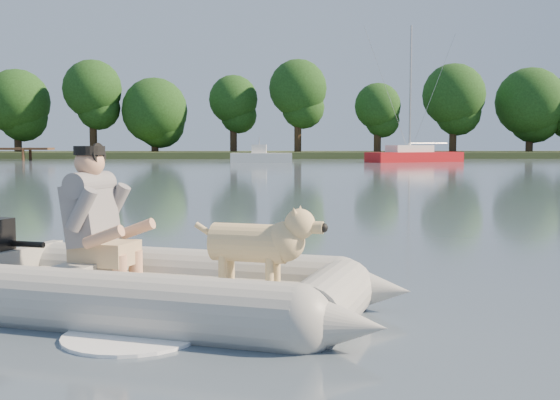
{
  "coord_description": "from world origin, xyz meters",
  "views": [
    {
      "loc": [
        -0.06,
        -6.1,
        1.4
      ],
      "look_at": [
        0.19,
        1.92,
        0.75
      ],
      "focal_mm": 45.0,
      "sensor_mm": 36.0,
      "label": 1
    }
  ],
  "objects_px": {
    "dinghy": "(168,237)",
    "motorboat": "(262,151)",
    "dog": "(249,250)",
    "man": "(93,210)",
    "sailboat": "(414,156)"
  },
  "relations": [
    {
      "from": "dinghy",
      "to": "motorboat",
      "type": "relative_size",
      "value": 1.13
    },
    {
      "from": "dinghy",
      "to": "dog",
      "type": "xyz_separation_m",
      "value": [
        0.67,
        -0.18,
        -0.08
      ]
    },
    {
      "from": "man",
      "to": "dinghy",
      "type": "bearing_deg",
      "value": -4.24
    },
    {
      "from": "dinghy",
      "to": "motorboat",
      "type": "xyz_separation_m",
      "value": [
        1.0,
        44.56,
        0.24
      ]
    },
    {
      "from": "motorboat",
      "to": "sailboat",
      "type": "height_order",
      "value": "sailboat"
    },
    {
      "from": "sailboat",
      "to": "dog",
      "type": "bearing_deg",
      "value": -127.18
    },
    {
      "from": "dog",
      "to": "sailboat",
      "type": "bearing_deg",
      "value": 95.41
    },
    {
      "from": "man",
      "to": "dog",
      "type": "relative_size",
      "value": 1.16
    },
    {
      "from": "man",
      "to": "motorboat",
      "type": "xyz_separation_m",
      "value": [
        1.68,
        44.25,
        0.04
      ]
    },
    {
      "from": "dog",
      "to": "motorboat",
      "type": "height_order",
      "value": "motorboat"
    },
    {
      "from": "dinghy",
      "to": "man",
      "type": "bearing_deg",
      "value": 175.76
    },
    {
      "from": "motorboat",
      "to": "dinghy",
      "type": "bearing_deg",
      "value": -88.4
    },
    {
      "from": "dinghy",
      "to": "dog",
      "type": "distance_m",
      "value": 0.7
    },
    {
      "from": "man",
      "to": "dog",
      "type": "xyz_separation_m",
      "value": [
        1.35,
        -0.48,
        -0.28
      ]
    },
    {
      "from": "dog",
      "to": "man",
      "type": "bearing_deg",
      "value": 180.0
    }
  ]
}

